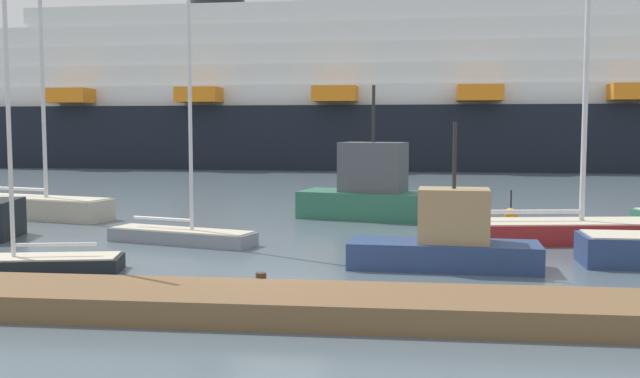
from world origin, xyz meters
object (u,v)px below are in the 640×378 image
Objects in this scene: fishing_boat_1 at (378,192)px; fishing_boat_2 at (447,241)px; sailboat_3 at (182,232)px; cruise_ship at (408,98)px; channel_buoy_0 at (511,214)px; sailboat_0 at (36,204)px; sailboat_4 at (564,226)px; sailboat_5 at (28,258)px.

fishing_boat_1 is 10.80m from fishing_boat_2.
sailboat_3 is 48.20m from cruise_ship.
channel_buoy_0 is at bearing 47.71° from sailboat_3.
sailboat_0 is at bearing -175.94° from channel_buoy_0.
sailboat_3 is 12.90m from sailboat_4.
channel_buoy_0 is at bearing 19.21° from sailboat_0.
channel_buoy_0 is at bearing -81.81° from cruise_ship.
sailboat_0 is 1.26× the size of sailboat_5.
fishing_boat_1 is (-6.51, 5.39, 0.60)m from sailboat_4.
sailboat_0 is at bearing 161.07° from sailboat_3.
sailboat_3 is 1.12× the size of fishing_boat_1.
sailboat_3 is 9.62m from fishing_boat_1.
sailboat_5 reaches higher than fishing_boat_2.
fishing_boat_1 is at bearing 105.45° from fishing_boat_2.
sailboat_5 is 1.64× the size of fishing_boat_2.
sailboat_5 is (5.60, -10.95, -0.21)m from sailboat_0.
fishing_boat_1 is at bearing -137.01° from sailboat_5.
sailboat_4 is 2.24× the size of fishing_boat_2.
fishing_boat_2 reaches higher than channel_buoy_0.
sailboat_3 is 6.29× the size of channel_buoy_0.
sailboat_5 is 0.08× the size of cruise_ship.
fishing_boat_1 is at bearing 179.09° from channel_buoy_0.
sailboat_4 reaches higher than sailboat_0.
sailboat_0 is at bearing 19.95° from fishing_boat_1.
channel_buoy_0 is (3.17, 10.46, -0.48)m from fishing_boat_2.
sailboat_0 is at bearing -74.54° from sailboat_5.
sailboat_0 reaches higher than fishing_boat_1.
channel_buoy_0 is at bearing -150.80° from sailboat_5.
sailboat_5 reaches higher than sailboat_3.
sailboat_0 is 12.30m from sailboat_5.
sailboat_5 is 11.32m from fishing_boat_2.
sailboat_0 is 14.54m from fishing_boat_1.
fishing_boat_1 is 40.32m from cruise_ship.
cruise_ship reaches higher than channel_buoy_0.
fishing_boat_2 is at bearing 116.36° from fishing_boat_1.
cruise_ship is (-4.21, 40.02, 6.31)m from channel_buoy_0.
sailboat_0 is 19.97m from channel_buoy_0.
channel_buoy_0 is (19.92, 1.41, -0.31)m from sailboat_0.
cruise_ship is at bearing 87.75° from sailboat_4.
sailboat_5 is 1.20× the size of fishing_boat_1.
channel_buoy_0 is (-1.03, 5.31, -0.25)m from sailboat_4.
cruise_ship is at bearing -77.79° from fishing_boat_1.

